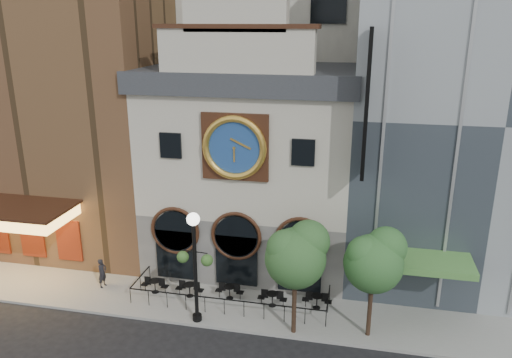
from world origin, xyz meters
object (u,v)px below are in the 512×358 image
at_px(bistro_0, 155,285).
at_px(bistro_1, 190,289).
at_px(bistro_4, 317,300).
at_px(bistro_3, 272,298).
at_px(pedestrian, 102,273).
at_px(tree_left, 297,253).
at_px(lamppost, 195,256).
at_px(tree_right, 375,259).
at_px(bistro_2, 230,291).

xyz_separation_m(bistro_0, bistro_1, (2.06, 0.01, 0.00)).
bearing_deg(bistro_4, bistro_3, -173.36).
relative_size(pedestrian, tree_left, 0.30).
height_order(bistro_0, tree_left, tree_left).
xyz_separation_m(bistro_3, pedestrian, (-9.96, -0.01, 0.41)).
height_order(bistro_1, pedestrian, pedestrian).
distance_m(bistro_3, lamppost, 5.24).
bearing_deg(bistro_1, lamppost, -61.85).
height_order(pedestrian, tree_right, tree_right).
xyz_separation_m(bistro_2, bistro_3, (2.45, -0.24, 0.00)).
bearing_deg(bistro_0, tree_right, -7.37).
xyz_separation_m(bistro_3, lamppost, (-3.55, -2.13, 3.21)).
distance_m(bistro_0, tree_left, 9.33).
bearing_deg(bistro_1, bistro_3, -0.03).
xyz_separation_m(bistro_4, tree_right, (2.74, -1.82, 3.65)).
height_order(tree_left, tree_right, tree_left).
distance_m(bistro_2, bistro_3, 2.46).
bearing_deg(pedestrian, bistro_1, -82.27).
relative_size(bistro_0, pedestrian, 0.91).
distance_m(bistro_0, bistro_2, 4.31).
relative_size(bistro_0, bistro_2, 1.00).
height_order(bistro_1, bistro_2, same).
xyz_separation_m(bistro_0, bistro_4, (9.13, 0.28, 0.00)).
bearing_deg(bistro_2, bistro_3, -5.65).
bearing_deg(bistro_0, bistro_4, 1.78).
distance_m(bistro_2, tree_left, 5.96).
relative_size(bistro_1, lamppost, 0.27).
xyz_separation_m(pedestrian, lamppost, (6.42, -2.12, 2.80)).
xyz_separation_m(bistro_4, pedestrian, (-12.34, -0.29, 0.41)).
height_order(bistro_4, tree_left, tree_left).
distance_m(bistro_3, tree_left, 4.60).
height_order(bistro_0, bistro_4, same).
relative_size(bistro_1, bistro_3, 1.00).
bearing_deg(bistro_0, tree_left, -14.00).
relative_size(pedestrian, lamppost, 0.29).
distance_m(pedestrian, tree_right, 15.50).
bearing_deg(pedestrian, tree_right, -88.22).
distance_m(bistro_1, bistro_2, 2.25).
bearing_deg(lamppost, bistro_4, 26.88).
height_order(bistro_2, tree_right, tree_right).
relative_size(bistro_2, bistro_3, 1.00).
height_order(bistro_3, lamppost, lamppost).
bearing_deg(bistro_2, bistro_0, -176.68).
xyz_separation_m(bistro_2, tree_right, (7.56, -1.79, 3.65)).
bearing_deg(bistro_4, lamppost, -157.87).
relative_size(bistro_2, tree_left, 0.27).
distance_m(bistro_0, lamppost, 5.01).
xyz_separation_m(bistro_0, bistro_3, (6.75, 0.01, 0.00)).
bearing_deg(tree_right, bistro_1, 171.04).
relative_size(bistro_0, lamppost, 0.27).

